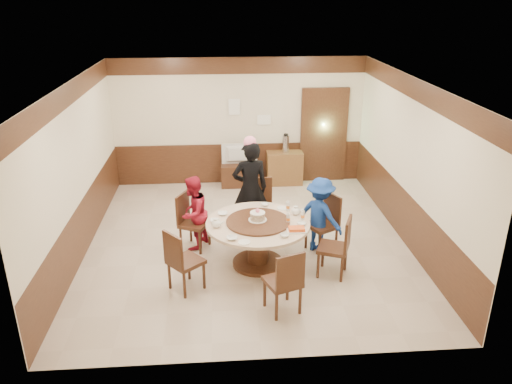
{
  "coord_description": "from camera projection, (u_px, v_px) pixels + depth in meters",
  "views": [
    {
      "loc": [
        -0.44,
        -7.77,
        4.13
      ],
      "look_at": [
        0.12,
        -0.37,
        1.1
      ],
      "focal_mm": 35.0,
      "sensor_mm": 36.0,
      "label": 1
    }
  ],
  "objects": [
    {
      "name": "notice_left",
      "position": [
        234.0,
        107.0,
        10.83
      ],
      "size": [
        0.25,
        0.0,
        0.35
      ],
      "primitive_type": "cube",
      "color": "white",
      "rests_on": "room"
    },
    {
      "name": "bottle_1",
      "position": [
        303.0,
        216.0,
        7.82
      ],
      "size": [
        0.06,
        0.06,
        0.16
      ],
      "primitive_type": "cylinder",
      "color": "silver",
      "rests_on": "banquet_table"
    },
    {
      "name": "shrimp_platter",
      "position": [
        297.0,
        230.0,
        7.49
      ],
      "size": [
        0.3,
        0.2,
        0.06
      ],
      "color": "white",
      "rests_on": "banquet_table"
    },
    {
      "name": "saucer_far",
      "position": [
        283.0,
        208.0,
        8.27
      ],
      "size": [
        0.18,
        0.18,
        0.01
      ],
      "primitive_type": "cylinder",
      "color": "white",
      "rests_on": "banquet_table"
    },
    {
      "name": "bowl_1",
      "position": [
        284.0,
        235.0,
        7.32
      ],
      "size": [
        0.14,
        0.14,
        0.04
      ],
      "primitive_type": "imported",
      "color": "white",
      "rests_on": "banquet_table"
    },
    {
      "name": "tv_stand",
      "position": [
        240.0,
        175.0,
        11.21
      ],
      "size": [
        0.85,
        0.45,
        0.5
      ],
      "primitive_type": "cube",
      "color": "#3E2113",
      "rests_on": "ground"
    },
    {
      "name": "bottle_0",
      "position": [
        288.0,
        219.0,
        7.72
      ],
      "size": [
        0.06,
        0.06,
        0.16
      ],
      "primitive_type": "cylinder",
      "color": "silver",
      "rests_on": "banquet_table"
    },
    {
      "name": "banquet_table",
      "position": [
        258.0,
        235.0,
        7.86
      ],
      "size": [
        1.63,
        1.63,
        0.78
      ],
      "color": "#3E2113",
      "rests_on": "ground"
    },
    {
      "name": "person_standing",
      "position": [
        250.0,
        189.0,
        8.76
      ],
      "size": [
        0.68,
        0.49,
        1.74
      ],
      "primitive_type": "imported",
      "rotation": [
        0.0,
        0.0,
        3.27
      ],
      "color": "black",
      "rests_on": "ground"
    },
    {
      "name": "bowl_2",
      "position": [
        232.0,
        238.0,
        7.25
      ],
      "size": [
        0.16,
        0.16,
        0.04
      ],
      "primitive_type": "imported",
      "color": "white",
      "rests_on": "banquet_table"
    },
    {
      "name": "television",
      "position": [
        240.0,
        154.0,
        11.03
      ],
      "size": [
        0.8,
        0.12,
        0.46
      ],
      "primitive_type": "imported",
      "rotation": [
        0.0,
        0.0,
        3.17
      ],
      "color": "gray",
      "rests_on": "tv_stand"
    },
    {
      "name": "side_cabinet",
      "position": [
        284.0,
        168.0,
        11.26
      ],
      "size": [
        0.8,
        0.4,
        0.75
      ],
      "primitive_type": "cube",
      "color": "brown",
      "rests_on": "ground"
    },
    {
      "name": "person_blue",
      "position": [
        320.0,
        215.0,
        8.26
      ],
      "size": [
        0.93,
        0.94,
        1.3
      ],
      "primitive_type": "imported",
      "rotation": [
        0.0,
        0.0,
        2.33
      ],
      "color": "navy",
      "rests_on": "ground"
    },
    {
      "name": "person_red",
      "position": [
        193.0,
        213.0,
        8.37
      ],
      "size": [
        0.7,
        0.77,
        1.28
      ],
      "primitive_type": "imported",
      "rotation": [
        0.0,
        0.0,
        4.28
      ],
      "color": "maroon",
      "rests_on": "ground"
    },
    {
      "name": "birthday_cake",
      "position": [
        258.0,
        216.0,
        7.76
      ],
      "size": [
        0.29,
        0.29,
        0.2
      ],
      "color": "white",
      "rests_on": "banquet_table"
    },
    {
      "name": "chair_1",
      "position": [
        261.0,
        215.0,
        9.08
      ],
      "size": [
        0.45,
        0.46,
        0.97
      ],
      "rotation": [
        0.0,
        0.0,
        3.11
      ],
      "color": "#3E2113",
      "rests_on": "ground"
    },
    {
      "name": "chair_4",
      "position": [
        283.0,
        292.0,
        6.79
      ],
      "size": [
        0.57,
        0.57,
        0.97
      ],
      "rotation": [
        0.0,
        0.0,
        6.64
      ],
      "color": "#3E2113",
      "rests_on": "ground"
    },
    {
      "name": "thermos",
      "position": [
        286.0,
        144.0,
        11.05
      ],
      "size": [
        0.15,
        0.15,
        0.38
      ],
      "primitive_type": "cylinder",
      "color": "silver",
      "rests_on": "side_cabinet"
    },
    {
      "name": "bowl_0",
      "position": [
        223.0,
        214.0,
        8.03
      ],
      "size": [
        0.16,
        0.16,
        0.04
      ],
      "primitive_type": "imported",
      "color": "white",
      "rests_on": "banquet_table"
    },
    {
      "name": "notice_right",
      "position": [
        264.0,
        120.0,
        10.98
      ],
      "size": [
        0.3,
        0.0,
        0.22
      ],
      "primitive_type": "cube",
      "color": "white",
      "rests_on": "room"
    },
    {
      "name": "chair_2",
      "position": [
        194.0,
        231.0,
        8.48
      ],
      "size": [
        0.59,
        0.58,
        0.97
      ],
      "rotation": [
        0.0,
        0.0,
        4.28
      ],
      "color": "#3E2113",
      "rests_on": "ground"
    },
    {
      "name": "room",
      "position": [
        248.0,
        185.0,
        8.37
      ],
      "size": [
        6.0,
        6.04,
        2.84
      ],
      "color": "#C4AF9C",
      "rests_on": "ground"
    },
    {
      "name": "chair_5",
      "position": [
        334.0,
        257.0,
        7.67
      ],
      "size": [
        0.58,
        0.58,
        0.97
      ],
      "rotation": [
        0.0,
        0.0,
        7.46
      ],
      "color": "#3E2113",
      "rests_on": "ground"
    },
    {
      "name": "bottle_2",
      "position": [
        288.0,
        206.0,
        8.15
      ],
      "size": [
        0.06,
        0.06,
        0.16
      ],
      "primitive_type": "cylinder",
      "color": "silver",
      "rests_on": "banquet_table"
    },
    {
      "name": "teapot_left",
      "position": [
        216.0,
        224.0,
        7.6
      ],
      "size": [
        0.17,
        0.15,
        0.13
      ],
      "primitive_type": "ellipsoid",
      "color": "white",
      "rests_on": "banquet_table"
    },
    {
      "name": "teapot_right",
      "position": [
        296.0,
        211.0,
        8.03
      ],
      "size": [
        0.17,
        0.15,
        0.13
      ],
      "primitive_type": "ellipsoid",
      "color": "white",
      "rests_on": "banquet_table"
    },
    {
      "name": "bowl_5",
      "position": [
        265.0,
        205.0,
        8.37
      ],
      "size": [
        0.13,
        0.13,
        0.04
      ],
      "primitive_type": "imported",
      "color": "white",
      "rests_on": "banquet_table"
    },
    {
      "name": "saucer_near",
      "position": [
        244.0,
        242.0,
        7.16
      ],
      "size": [
        0.18,
        0.18,
        0.01
      ],
      "primitive_type": "cylinder",
      "color": "white",
      "rests_on": "banquet_table"
    },
    {
      "name": "bowl_4",
      "position": [
        215.0,
        221.0,
        7.8
      ],
      "size": [
        0.15,
        0.15,
        0.04
      ],
      "primitive_type": "imported",
      "color": "white",
      "rests_on": "banquet_table"
    },
    {
      "name": "bowl_3",
      "position": [
        302.0,
        224.0,
        7.68
      ],
      "size": [
        0.14,
        0.14,
        0.04
      ],
      "primitive_type": "imported",
      "color": "white",
      "rests_on": "banquet_table"
    },
    {
      "name": "chair_3",
      "position": [
        185.0,
        271.0,
        7.29
      ],
      "size": [
        0.62,
        0.62,
        0.97
      ],
      "rotation": [
        0.0,
        0.0,
        5.42
      ],
      "color": "#3E2113",
      "rests_on": "ground"
    },
    {
      "name": "chair_0",
      "position": [
        322.0,
        233.0,
        8.42
      ],
      "size": [
        0.6,
        0.6,
        0.97
      ],
      "rotation": [
        0.0,
        0.0,
        2.07
      ],
      "color": "#3E2113",
      "rests_on": "ground"
    }
  ]
}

